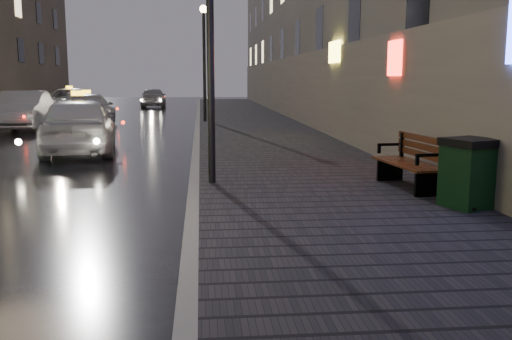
{
  "coord_description": "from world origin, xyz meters",
  "views": [
    {
      "loc": [
        1.65,
        -4.92,
        2.16
      ],
      "look_at": [
        2.43,
        3.1,
        0.85
      ],
      "focal_mm": 40.0,
      "sensor_mm": 36.0,
      "label": 1
    }
  ],
  "objects": [
    {
      "name": "sidewalk",
      "position": [
        3.9,
        21.0,
        0.07
      ],
      "size": [
        4.6,
        58.0,
        0.15
      ],
      "primitive_type": "cube",
      "color": "black",
      "rests_on": "ground"
    },
    {
      "name": "trash_bin",
      "position": [
        5.8,
        3.47,
        0.7
      ],
      "size": [
        0.92,
        0.92,
        1.08
      ],
      "rotation": [
        0.0,
        0.0,
        0.37
      ],
      "color": "black",
      "rests_on": "sidewalk"
    },
    {
      "name": "taxi_far",
      "position": [
        -5.82,
        28.86,
        0.78
      ],
      "size": [
        2.87,
        5.73,
        1.56
      ],
      "primitive_type": "imported",
      "rotation": [
        0.0,
        0.0,
        0.05
      ],
      "color": "silver",
      "rests_on": "ground"
    },
    {
      "name": "car_left_mid",
      "position": [
        -5.76,
        19.87,
        0.8
      ],
      "size": [
        2.05,
        4.99,
        1.61
      ],
      "primitive_type": "imported",
      "rotation": [
        0.0,
        0.0,
        0.07
      ],
      "color": "#9EA0A6",
      "rests_on": "ground"
    },
    {
      "name": "lamp_far",
      "position": [
        1.85,
        22.0,
        3.49
      ],
      "size": [
        0.36,
        0.36,
        5.28
      ],
      "color": "black",
      "rests_on": "sidewalk"
    },
    {
      "name": "taxi_mid",
      "position": [
        -3.2,
        20.19,
        0.75
      ],
      "size": [
        2.46,
        5.3,
        1.5
      ],
      "primitive_type": "imported",
      "rotation": [
        0.0,
        0.0,
        3.21
      ],
      "color": "silver",
      "rests_on": "ground"
    },
    {
      "name": "bench",
      "position": [
        5.51,
        5.09,
        0.63
      ],
      "size": [
        0.84,
        1.95,
        0.97
      ],
      "rotation": [
        0.0,
        0.0,
        0.1
      ],
      "color": "black",
      "rests_on": "sidewalk"
    },
    {
      "name": "ground",
      "position": [
        0.0,
        0.0,
        0.0
      ],
      "size": [
        120.0,
        120.0,
        0.0
      ],
      "primitive_type": "plane",
      "color": "black",
      "rests_on": "ground"
    },
    {
      "name": "curb",
      "position": [
        1.5,
        21.0,
        0.07
      ],
      "size": [
        0.2,
        58.0,
        0.15
      ],
      "primitive_type": "cube",
      "color": "slate",
      "rests_on": "ground"
    },
    {
      "name": "car_far",
      "position": [
        -1.76,
        37.36,
        0.73
      ],
      "size": [
        1.87,
        4.34,
        1.46
      ],
      "primitive_type": "imported",
      "rotation": [
        0.0,
        0.0,
        3.18
      ],
      "color": "gray",
      "rests_on": "ground"
    },
    {
      "name": "taxi_near",
      "position": [
        -1.81,
        11.77,
        0.83
      ],
      "size": [
        2.57,
        5.06,
        1.65
      ],
      "primitive_type": "imported",
      "rotation": [
        0.0,
        0.0,
        3.27
      ],
      "color": "silver",
      "rests_on": "ground"
    },
    {
      "name": "lamp_near",
      "position": [
        1.85,
        6.0,
        3.49
      ],
      "size": [
        0.36,
        0.36,
        5.28
      ],
      "color": "black",
      "rests_on": "sidewalk"
    }
  ]
}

